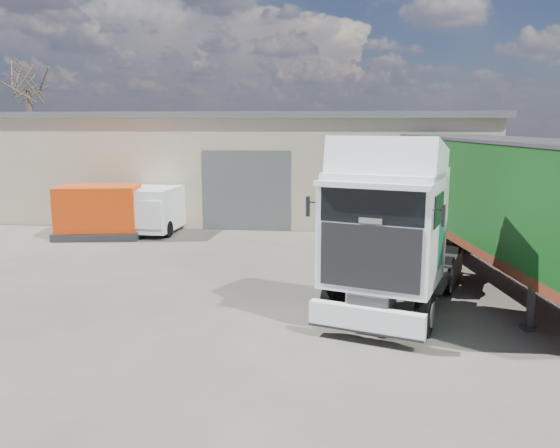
# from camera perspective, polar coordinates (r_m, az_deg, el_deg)

# --- Properties ---
(ground) EXTENTS (120.00, 120.00, 0.00)m
(ground) POSITION_cam_1_polar(r_m,az_deg,el_deg) (14.99, -2.38, -8.12)
(ground) COLOR #282520
(ground) RESTS_ON ground
(warehouse) EXTENTS (30.60, 12.60, 5.42)m
(warehouse) POSITION_cam_1_polar(r_m,az_deg,el_deg) (31.21, -8.86, 6.46)
(warehouse) COLOR #C1B394
(warehouse) RESTS_ON ground
(bare_tree) EXTENTS (4.00, 4.00, 9.60)m
(bare_tree) POSITION_cam_1_polar(r_m,az_deg,el_deg) (39.71, -24.95, 14.06)
(bare_tree) COLOR #382B21
(bare_tree) RESTS_ON ground
(tractor_unit) EXTENTS (4.45, 7.05, 4.51)m
(tractor_unit) POSITION_cam_1_polar(r_m,az_deg,el_deg) (13.91, 11.53, -1.70)
(tractor_unit) COLOR black
(tractor_unit) RESTS_ON ground
(box_trailer) EXTENTS (4.80, 13.35, 4.35)m
(box_trailer) POSITION_cam_1_polar(r_m,az_deg,el_deg) (17.86, 21.85, 2.88)
(box_trailer) COLOR #2D2D30
(box_trailer) RESTS_ON ground
(panel_van) EXTENTS (2.32, 5.08, 2.03)m
(panel_van) POSITION_cam_1_polar(r_m,az_deg,el_deg) (25.27, -12.40, 1.74)
(panel_van) COLOR black
(panel_van) RESTS_ON ground
(orange_skip) EXTENTS (3.83, 2.77, 2.19)m
(orange_skip) POSITION_cam_1_polar(r_m,az_deg,el_deg) (24.40, -18.36, 0.92)
(orange_skip) COLOR #2D2D30
(orange_skip) RESTS_ON ground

